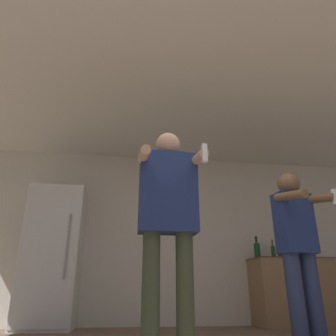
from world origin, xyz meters
TOP-DOWN VIEW (x-y plane):
  - wall_back at (0.00, 3.39)m, footprint 7.00×0.06m
  - ceiling_slab at (0.00, 1.68)m, footprint 7.00×3.88m
  - refrigerator at (-1.49, 3.05)m, footprint 0.73×0.65m
  - counter at (1.90, 3.08)m, footprint 1.15×0.59m
  - bottle_red_label at (1.79, 3.11)m, footprint 0.06×0.06m
  - bottle_dark_rum at (1.43, 3.11)m, footprint 0.09×0.09m
  - bottle_green_wine at (1.68, 3.11)m, footprint 0.06×0.06m
  - bottle_amber_bourbon at (2.17, 3.11)m, footprint 0.07×0.07m
  - person_woman_foreground at (-0.22, 0.79)m, footprint 0.51×0.46m
  - person_man_side at (1.08, 1.28)m, footprint 0.47×0.56m

SIDE VIEW (x-z plane):
  - counter at x=1.90m, z-range 0.00..0.92m
  - person_man_side at x=1.08m, z-range 0.08..1.66m
  - refrigerator at x=-1.49m, z-range 0.00..1.83m
  - person_woman_foreground at x=-0.22m, z-range 0.15..1.84m
  - bottle_green_wine at x=1.68m, z-range 0.88..1.16m
  - bottle_red_label at x=1.79m, z-range 0.89..1.18m
  - bottle_amber_bourbon at x=2.17m, z-range 0.88..1.19m
  - bottle_dark_rum at x=1.43m, z-range 0.88..1.21m
  - wall_back at x=0.00m, z-range 0.00..2.55m
  - ceiling_slab at x=0.00m, z-range 2.55..2.60m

